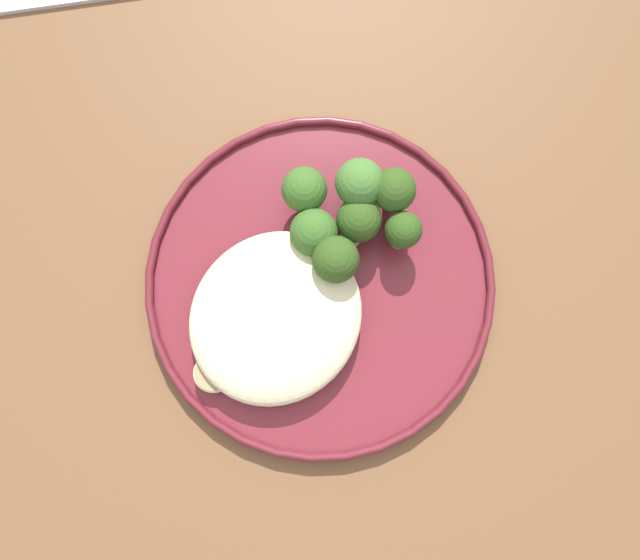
# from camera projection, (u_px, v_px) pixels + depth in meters

# --- Properties ---
(ground) EXTENTS (6.00, 6.00, 0.00)m
(ground) POSITION_uv_depth(u_px,v_px,m) (313.00, 354.00, 1.30)
(ground) COLOR #47423D
(wooden_dining_table) EXTENTS (1.40, 1.00, 0.74)m
(wooden_dining_table) POSITION_uv_depth(u_px,v_px,m) (306.00, 301.00, 0.65)
(wooden_dining_table) COLOR brown
(wooden_dining_table) RESTS_ON ground
(dinner_plate) EXTENTS (0.29, 0.29, 0.02)m
(dinner_plate) POSITION_uv_depth(u_px,v_px,m) (320.00, 283.00, 0.57)
(dinner_plate) COLOR maroon
(dinner_plate) RESTS_ON wooden_dining_table
(noodle_bed) EXTENTS (0.14, 0.13, 0.04)m
(noodle_bed) POSITION_uv_depth(u_px,v_px,m) (277.00, 318.00, 0.54)
(noodle_bed) COLOR beige
(noodle_bed) RESTS_ON dinner_plate
(seared_scallop_left_edge) EXTENTS (0.03, 0.03, 0.01)m
(seared_scallop_left_edge) POSITION_uv_depth(u_px,v_px,m) (214.00, 373.00, 0.54)
(seared_scallop_left_edge) COLOR #E5C689
(seared_scallop_left_edge) RESTS_ON dinner_plate
(seared_scallop_tilted_round) EXTENTS (0.02, 0.02, 0.02)m
(seared_scallop_tilted_round) POSITION_uv_depth(u_px,v_px,m) (272.00, 333.00, 0.55)
(seared_scallop_tilted_round) COLOR beige
(seared_scallop_tilted_round) RESTS_ON dinner_plate
(seared_scallop_right_edge) EXTENTS (0.03, 0.03, 0.02)m
(seared_scallop_right_edge) POSITION_uv_depth(u_px,v_px,m) (252.00, 284.00, 0.55)
(seared_scallop_right_edge) COLOR beige
(seared_scallop_right_edge) RESTS_ON dinner_plate
(seared_scallop_on_noodles) EXTENTS (0.03, 0.03, 0.02)m
(seared_scallop_on_noodles) POSITION_uv_depth(u_px,v_px,m) (325.00, 340.00, 0.54)
(seared_scallop_on_noodles) COLOR beige
(seared_scallop_on_noodles) RESTS_ON dinner_plate
(broccoli_floret_center_pile) EXTENTS (0.03, 0.03, 0.05)m
(broccoli_floret_center_pile) POSITION_uv_depth(u_px,v_px,m) (403.00, 231.00, 0.54)
(broccoli_floret_center_pile) COLOR #89A356
(broccoli_floret_center_pile) RESTS_ON dinner_plate
(broccoli_floret_beside_noodles) EXTENTS (0.04, 0.04, 0.05)m
(broccoli_floret_beside_noodles) POSITION_uv_depth(u_px,v_px,m) (314.00, 233.00, 0.54)
(broccoli_floret_beside_noodles) COLOR #89A356
(broccoli_floret_beside_noodles) RESTS_ON dinner_plate
(broccoli_floret_front_edge) EXTENTS (0.04, 0.04, 0.05)m
(broccoli_floret_front_edge) POSITION_uv_depth(u_px,v_px,m) (359.00, 220.00, 0.54)
(broccoli_floret_front_edge) COLOR #89A356
(broccoli_floret_front_edge) RESTS_ON dinner_plate
(broccoli_floret_small_sprig) EXTENTS (0.04, 0.04, 0.06)m
(broccoli_floret_small_sprig) POSITION_uv_depth(u_px,v_px,m) (394.00, 191.00, 0.54)
(broccoli_floret_small_sprig) COLOR #89A356
(broccoli_floret_small_sprig) RESTS_ON dinner_plate
(broccoli_floret_rear_charred) EXTENTS (0.04, 0.04, 0.06)m
(broccoli_floret_rear_charred) POSITION_uv_depth(u_px,v_px,m) (360.00, 184.00, 0.54)
(broccoli_floret_rear_charred) COLOR #7A994C
(broccoli_floret_rear_charred) RESTS_ON dinner_plate
(broccoli_floret_near_rim) EXTENTS (0.04, 0.04, 0.06)m
(broccoli_floret_near_rim) POSITION_uv_depth(u_px,v_px,m) (336.00, 260.00, 0.53)
(broccoli_floret_near_rim) COLOR #7A994C
(broccoli_floret_near_rim) RESTS_ON dinner_plate
(broccoli_floret_split_head) EXTENTS (0.04, 0.04, 0.06)m
(broccoli_floret_split_head) POSITION_uv_depth(u_px,v_px,m) (304.00, 190.00, 0.54)
(broccoli_floret_split_head) COLOR #7A994C
(broccoli_floret_split_head) RESTS_ON dinner_plate
(onion_sliver_short_strip) EXTENTS (0.05, 0.01, 0.00)m
(onion_sliver_short_strip) POSITION_uv_depth(u_px,v_px,m) (336.00, 296.00, 0.56)
(onion_sliver_short_strip) COLOR silver
(onion_sliver_short_strip) RESTS_ON dinner_plate
(onion_sliver_long_sliver) EXTENTS (0.04, 0.01, 0.00)m
(onion_sliver_long_sliver) POSITION_uv_depth(u_px,v_px,m) (349.00, 217.00, 0.57)
(onion_sliver_long_sliver) COLOR silver
(onion_sliver_long_sliver) RESTS_ON dinner_plate
(onion_sliver_pale_crescent) EXTENTS (0.06, 0.01, 0.00)m
(onion_sliver_pale_crescent) POSITION_uv_depth(u_px,v_px,m) (346.00, 252.00, 0.57)
(onion_sliver_pale_crescent) COLOR silver
(onion_sliver_pale_crescent) RESTS_ON dinner_plate
(dinner_fork) EXTENTS (0.15, 0.14, 0.00)m
(dinner_fork) POSITION_uv_depth(u_px,v_px,m) (39.00, 3.00, 0.62)
(dinner_fork) COLOR silver
(dinner_fork) RESTS_ON wooden_dining_table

